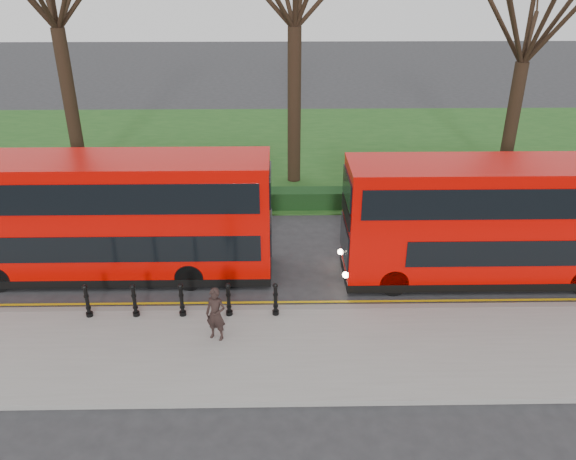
{
  "coord_description": "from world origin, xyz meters",
  "views": [
    {
      "loc": [
        1.28,
        -15.12,
        9.58
      ],
      "look_at": [
        1.55,
        0.5,
        2.0
      ],
      "focal_mm": 35.0,
      "sensor_mm": 36.0,
      "label": 1
    }
  ],
  "objects_px": {
    "bollard_row": "(182,301)",
    "bus_lead": "(112,219)",
    "bus_rear": "(502,223)",
    "pedestrian": "(216,314)"
  },
  "relations": [
    {
      "from": "bollard_row",
      "to": "bus_rear",
      "type": "distance_m",
      "value": 10.29
    },
    {
      "from": "bollard_row",
      "to": "pedestrian",
      "type": "bearing_deg",
      "value": -45.06
    },
    {
      "from": "bus_rear",
      "to": "bus_lead",
      "type": "bearing_deg",
      "value": 177.92
    },
    {
      "from": "bollard_row",
      "to": "bus_rear",
      "type": "height_order",
      "value": "bus_rear"
    },
    {
      "from": "bollard_row",
      "to": "bus_lead",
      "type": "relative_size",
      "value": 0.55
    },
    {
      "from": "bollard_row",
      "to": "bus_lead",
      "type": "xyz_separation_m",
      "value": [
        -2.52,
        2.7,
        1.39
      ]
    },
    {
      "from": "bus_lead",
      "to": "pedestrian",
      "type": "distance_m",
      "value": 5.39
    },
    {
      "from": "bus_rear",
      "to": "pedestrian",
      "type": "relative_size",
      "value": 6.43
    },
    {
      "from": "bollard_row",
      "to": "bus_rear",
      "type": "bearing_deg",
      "value": 12.73
    },
    {
      "from": "bus_lead",
      "to": "pedestrian",
      "type": "xyz_separation_m",
      "value": [
        3.64,
        -3.82,
        -1.11
      ]
    }
  ]
}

